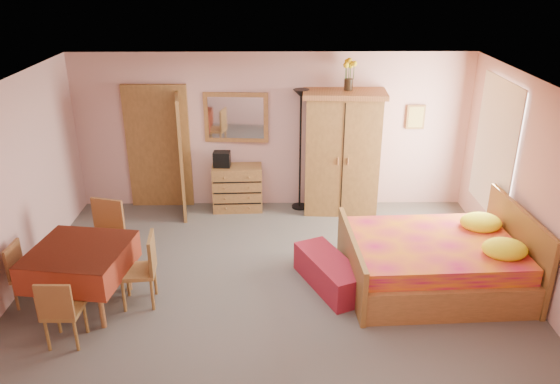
{
  "coord_description": "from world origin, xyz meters",
  "views": [
    {
      "loc": [
        0.03,
        -6.21,
        3.94
      ],
      "look_at": [
        0.1,
        0.3,
        1.15
      ],
      "focal_mm": 35.0,
      "sensor_mm": 36.0,
      "label": 1
    }
  ],
  "objects_px": {
    "sunflower_vase": "(349,74)",
    "wardrobe": "(342,153)",
    "wall_mirror": "(236,118)",
    "dining_table": "(83,277)",
    "chair_north": "(102,240)",
    "chair_south": "(64,309)",
    "chest_of_drawers": "(237,188)",
    "bench": "(329,273)",
    "chair_west": "(30,275)",
    "bed": "(435,249)",
    "stereo": "(222,159)",
    "chair_east": "(138,270)",
    "floor_lamp": "(300,151)"
  },
  "relations": [
    {
      "from": "sunflower_vase",
      "to": "wardrobe",
      "type": "bearing_deg",
      "value": -134.36
    },
    {
      "from": "wardrobe",
      "to": "wall_mirror",
      "type": "bearing_deg",
      "value": 174.85
    },
    {
      "from": "dining_table",
      "to": "chair_north",
      "type": "bearing_deg",
      "value": 88.15
    },
    {
      "from": "dining_table",
      "to": "chair_south",
      "type": "height_order",
      "value": "chair_south"
    },
    {
      "from": "chest_of_drawers",
      "to": "bench",
      "type": "height_order",
      "value": "chest_of_drawers"
    },
    {
      "from": "chest_of_drawers",
      "to": "chair_west",
      "type": "distance_m",
      "value": 3.61
    },
    {
      "from": "bed",
      "to": "chair_west",
      "type": "relative_size",
      "value": 2.76
    },
    {
      "from": "sunflower_vase",
      "to": "chair_south",
      "type": "height_order",
      "value": "sunflower_vase"
    },
    {
      "from": "wall_mirror",
      "to": "chair_south",
      "type": "relative_size",
      "value": 1.24
    },
    {
      "from": "bench",
      "to": "chair_west",
      "type": "xyz_separation_m",
      "value": [
        -3.68,
        -0.34,
        0.21
      ]
    },
    {
      "from": "sunflower_vase",
      "to": "dining_table",
      "type": "height_order",
      "value": "sunflower_vase"
    },
    {
      "from": "stereo",
      "to": "chair_east",
      "type": "xyz_separation_m",
      "value": [
        -0.8,
        -2.74,
        -0.44
      ]
    },
    {
      "from": "sunflower_vase",
      "to": "dining_table",
      "type": "xyz_separation_m",
      "value": [
        -3.49,
        -2.8,
        -1.89
      ]
    },
    {
      "from": "chest_of_drawers",
      "to": "bed",
      "type": "bearing_deg",
      "value": -43.92
    },
    {
      "from": "wall_mirror",
      "to": "dining_table",
      "type": "xyz_separation_m",
      "value": [
        -1.7,
        -3.0,
        -1.15
      ]
    },
    {
      "from": "stereo",
      "to": "chair_west",
      "type": "relative_size",
      "value": 0.34
    },
    {
      "from": "chair_north",
      "to": "sunflower_vase",
      "type": "bearing_deg",
      "value": -134.41
    },
    {
      "from": "sunflower_vase",
      "to": "chair_south",
      "type": "xyz_separation_m",
      "value": [
        -3.47,
        -3.49,
        -1.87
      ]
    },
    {
      "from": "bed",
      "to": "chair_north",
      "type": "bearing_deg",
      "value": 172.81
    },
    {
      "from": "wall_mirror",
      "to": "sunflower_vase",
      "type": "distance_m",
      "value": 1.94
    },
    {
      "from": "bench",
      "to": "chair_east",
      "type": "height_order",
      "value": "chair_east"
    },
    {
      "from": "chest_of_drawers",
      "to": "stereo",
      "type": "xyz_separation_m",
      "value": [
        -0.24,
        -0.0,
        0.52
      ]
    },
    {
      "from": "floor_lamp",
      "to": "chair_east",
      "type": "relative_size",
      "value": 2.23
    },
    {
      "from": "bench",
      "to": "chair_east",
      "type": "distance_m",
      "value": 2.41
    },
    {
      "from": "sunflower_vase",
      "to": "bed",
      "type": "height_order",
      "value": "sunflower_vase"
    },
    {
      "from": "chair_south",
      "to": "wall_mirror",
      "type": "bearing_deg",
      "value": 66.26
    },
    {
      "from": "floor_lamp",
      "to": "bed",
      "type": "bearing_deg",
      "value": -56.11
    },
    {
      "from": "stereo",
      "to": "wardrobe",
      "type": "bearing_deg",
      "value": -1.55
    },
    {
      "from": "chest_of_drawers",
      "to": "chair_north",
      "type": "relative_size",
      "value": 0.82
    },
    {
      "from": "chest_of_drawers",
      "to": "chair_west",
      "type": "bearing_deg",
      "value": -133.04
    },
    {
      "from": "chair_west",
      "to": "chair_east",
      "type": "height_order",
      "value": "chair_east"
    },
    {
      "from": "sunflower_vase",
      "to": "chair_south",
      "type": "relative_size",
      "value": 0.58
    },
    {
      "from": "bench",
      "to": "chest_of_drawers",
      "type": "bearing_deg",
      "value": 118.95
    },
    {
      "from": "bench",
      "to": "chair_south",
      "type": "xyz_separation_m",
      "value": [
        -3.01,
        -1.08,
        0.22
      ]
    },
    {
      "from": "wall_mirror",
      "to": "bed",
      "type": "distance_m",
      "value": 3.85
    },
    {
      "from": "chair_south",
      "to": "chair_east",
      "type": "relative_size",
      "value": 0.92
    },
    {
      "from": "wardrobe",
      "to": "bed",
      "type": "xyz_separation_m",
      "value": [
        0.94,
        -2.3,
        -0.5
      ]
    },
    {
      "from": "wardrobe",
      "to": "sunflower_vase",
      "type": "xyz_separation_m",
      "value": [
        0.06,
        0.06,
        1.27
      ]
    },
    {
      "from": "stereo",
      "to": "sunflower_vase",
      "type": "distance_m",
      "value": 2.46
    },
    {
      "from": "stereo",
      "to": "chair_north",
      "type": "bearing_deg",
      "value": -125.33
    },
    {
      "from": "wall_mirror",
      "to": "bed",
      "type": "bearing_deg",
      "value": -40.43
    },
    {
      "from": "chest_of_drawers",
      "to": "floor_lamp",
      "type": "height_order",
      "value": "floor_lamp"
    },
    {
      "from": "sunflower_vase",
      "to": "chair_north",
      "type": "distance_m",
      "value": 4.39
    },
    {
      "from": "chair_east",
      "to": "chair_south",
      "type": "bearing_deg",
      "value": 133.52
    },
    {
      "from": "floor_lamp",
      "to": "chest_of_drawers",
      "type": "bearing_deg",
      "value": -177.15
    },
    {
      "from": "bench",
      "to": "chair_west",
      "type": "height_order",
      "value": "chair_west"
    },
    {
      "from": "chair_south",
      "to": "chair_north",
      "type": "height_order",
      "value": "chair_north"
    },
    {
      "from": "bed",
      "to": "dining_table",
      "type": "relative_size",
      "value": 2.07
    },
    {
      "from": "chair_west",
      "to": "chest_of_drawers",
      "type": "bearing_deg",
      "value": 141.14
    },
    {
      "from": "bed",
      "to": "sunflower_vase",
      "type": "bearing_deg",
      "value": 107.7
    }
  ]
}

